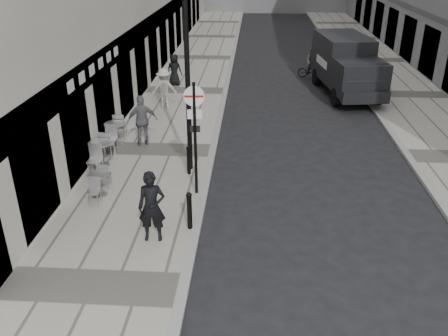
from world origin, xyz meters
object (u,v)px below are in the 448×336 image
at_px(walking_man, 152,207).
at_px(panel_van, 346,63).
at_px(sign_post, 195,125).
at_px(lamppost, 187,68).
at_px(cyclist, 312,67).

xyz_separation_m(walking_man, panel_van, (6.98, 13.72, 0.51)).
bearing_deg(panel_van, sign_post, -126.41).
xyz_separation_m(lamppost, panel_van, (6.58, 9.52, -1.94)).
relative_size(sign_post, cyclist, 2.00).
height_order(sign_post, lamppost, lamppost).
bearing_deg(walking_man, lamppost, 80.28).
height_order(panel_van, cyclist, panel_van).
xyz_separation_m(sign_post, cyclist, (4.87, 14.05, -1.64)).
height_order(walking_man, sign_post, sign_post).
bearing_deg(cyclist, sign_post, -84.79).
xyz_separation_m(sign_post, panel_van, (6.18, 11.20, -0.74)).
distance_m(sign_post, panel_van, 12.81).
relative_size(panel_van, cyclist, 3.59).
relative_size(lamppost, cyclist, 3.57).
distance_m(sign_post, lamppost, 2.10).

